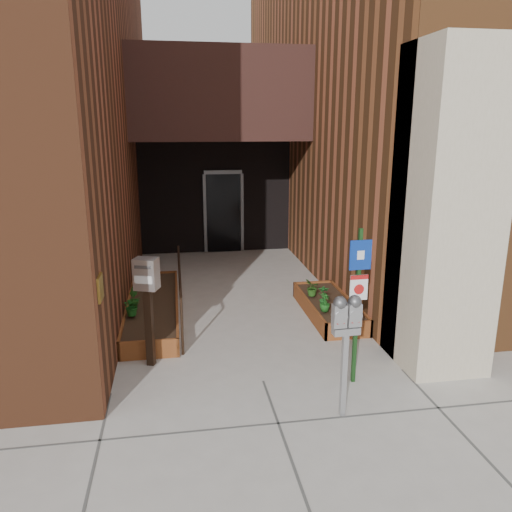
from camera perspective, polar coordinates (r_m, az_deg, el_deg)
name	(u,v)px	position (r m, az deg, el deg)	size (l,w,h in m)	color
ground	(263,381)	(6.94, 0.82, -14.11)	(80.00, 80.00, 0.00)	#9E9991
architecture	(206,55)	(13.01, -5.68, 21.88)	(20.00, 14.60, 10.00)	brown
planter_left	(153,308)	(9.27, -11.68, -5.88)	(0.90, 3.60, 0.30)	maroon
planter_right	(329,308)	(9.19, 8.31, -5.90)	(0.80, 2.20, 0.30)	maroon
handrail	(180,275)	(9.02, -8.72, -2.21)	(0.04, 3.34, 0.90)	black
parking_meter	(346,324)	(5.80, 10.28, -7.66)	(0.34, 0.16, 1.50)	#9A9A9D
sign_post	(358,291)	(6.54, 11.59, -3.89)	(0.29, 0.07, 2.11)	#163A15
payment_dropbox	(147,289)	(7.10, -12.33, -3.71)	(0.37, 0.32, 1.59)	black
shrub_left_a	(132,306)	(8.51, -14.00, -5.57)	(0.29, 0.29, 0.32)	#1B5F1C
shrub_left_b	(133,298)	(8.73, -13.89, -4.74)	(0.22, 0.22, 0.41)	#1F5217
shrub_left_c	(138,277)	(9.94, -13.36, -2.39)	(0.21, 0.21, 0.38)	#195819
shrub_left_d	(138,277)	(9.94, -13.36, -2.37)	(0.20, 0.20, 0.39)	#1F5E1B
shrub_right_a	(325,302)	(8.52, 7.89, -5.25)	(0.18, 0.18, 0.32)	#195317
shrub_right_b	(323,295)	(8.77, 7.70, -4.47)	(0.19, 0.19, 0.37)	#18561D
shrub_right_c	(312,288)	(9.22, 6.47, -3.63)	(0.28, 0.28, 0.31)	#245217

